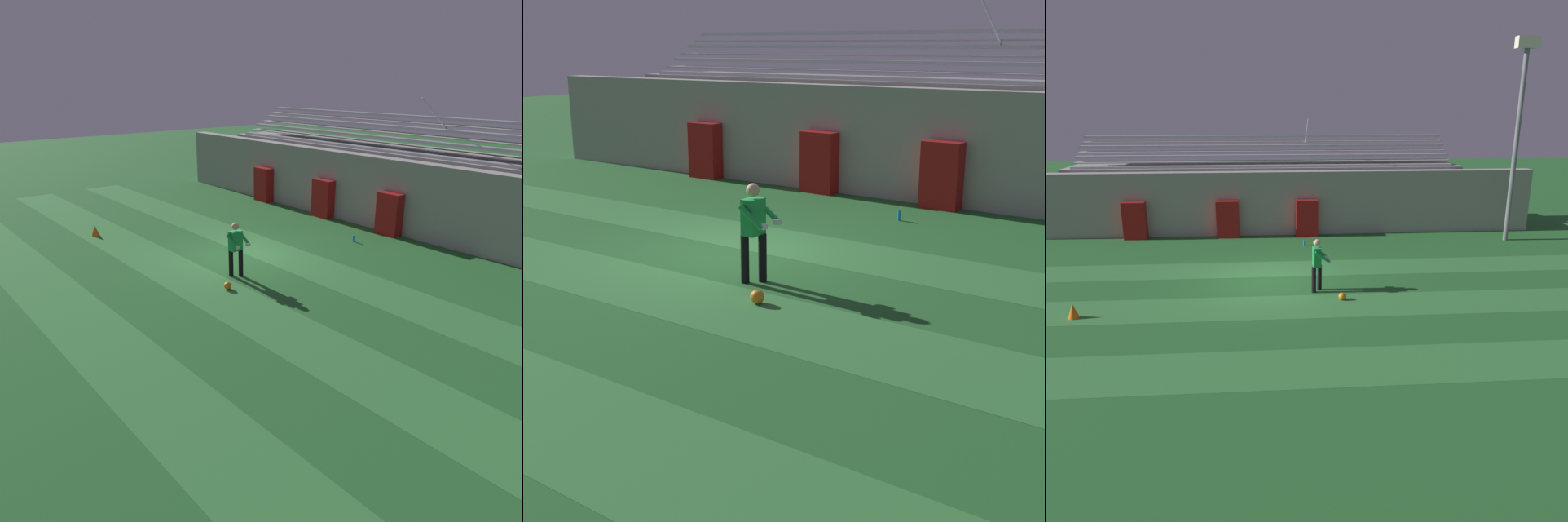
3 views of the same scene
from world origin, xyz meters
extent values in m
plane|color=#236028|center=(0.00, 0.00, 0.00)|extent=(80.00, 80.00, 0.00)
cube|color=#337A38|center=(0.00, -2.40, 0.00)|extent=(28.00, 1.80, 0.01)
cube|color=#337A38|center=(0.00, 1.19, 0.00)|extent=(28.00, 1.80, 0.01)
cube|color=#999691|center=(0.00, 6.50, 1.40)|extent=(24.00, 0.60, 2.80)
cube|color=maroon|center=(-1.73, 5.95, 0.81)|extent=(0.96, 0.44, 1.62)
cube|color=maroon|center=(1.73, 5.95, 0.81)|extent=(0.96, 0.44, 1.62)
cube|color=maroon|center=(-5.72, 5.95, 0.81)|extent=(0.96, 0.44, 1.62)
cube|color=#999691|center=(0.00, 8.50, 1.45)|extent=(18.00, 3.20, 2.90)
cube|color=#A8AAB2|center=(0.00, 7.25, 2.95)|extent=(17.10, 0.36, 0.10)
cube|color=#999691|center=(0.00, 7.05, 2.72)|extent=(17.10, 0.60, 0.04)
cube|color=#A8AAB2|center=(0.00, 7.95, 3.35)|extent=(17.10, 0.36, 0.10)
cube|color=#999691|center=(0.00, 7.75, 3.12)|extent=(17.10, 0.60, 0.04)
cube|color=#A8AAB2|center=(0.00, 8.65, 3.75)|extent=(17.10, 0.36, 0.10)
cube|color=#999691|center=(0.00, 8.45, 3.52)|extent=(17.10, 0.60, 0.04)
cube|color=#A8AAB2|center=(0.00, 9.35, 4.15)|extent=(17.10, 0.36, 0.10)
cube|color=#999691|center=(0.00, 9.15, 3.92)|extent=(17.10, 0.60, 0.04)
cylinder|color=#A8AAB2|center=(1.89, 8.05, 4.40)|extent=(0.06, 1.93, 1.25)
cylinder|color=black|center=(1.59, -1.05, 0.41)|extent=(0.14, 0.14, 0.82)
cylinder|color=black|center=(1.39, -1.27, 0.41)|extent=(0.14, 0.14, 0.82)
cube|color=green|center=(1.49, -1.16, 1.12)|extent=(0.24, 0.38, 0.60)
sphere|color=tan|center=(1.49, -1.16, 1.56)|extent=(0.22, 0.22, 0.22)
cylinder|color=green|center=(1.63, -0.92, 1.17)|extent=(0.48, 0.10, 0.37)
cylinder|color=green|center=(1.63, -1.40, 1.17)|extent=(0.48, 0.10, 0.37)
cube|color=silver|center=(1.83, -0.95, 1.04)|extent=(0.11, 0.11, 0.08)
cube|color=silver|center=(1.83, -1.35, 1.04)|extent=(0.11, 0.11, 0.08)
sphere|color=orange|center=(2.18, -1.97, 0.11)|extent=(0.22, 0.22, 0.22)
cylinder|color=#1E8CD8|center=(1.49, 4.25, 0.12)|extent=(0.07, 0.07, 0.24)
camera|label=1|loc=(13.07, -9.76, 5.65)|focal=35.00mm
camera|label=2|loc=(8.52, -10.31, 3.80)|focal=50.00mm
camera|label=3|loc=(0.03, -16.02, 5.52)|focal=35.00mm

